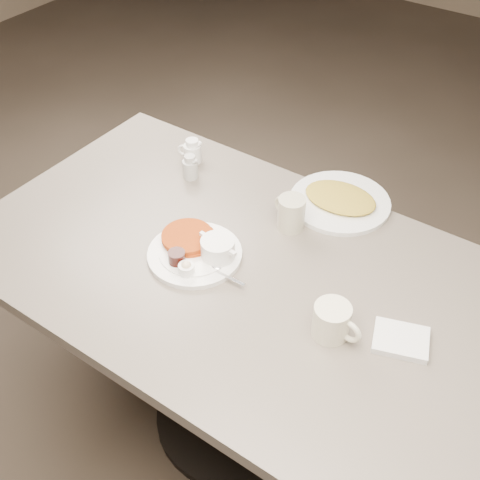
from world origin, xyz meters
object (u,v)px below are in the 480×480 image
Objects in this scene: diner_table at (236,305)px; creamer_left at (192,151)px; coffee_mug_far at (291,213)px; creamer_right at (190,167)px; hash_plate at (340,201)px; main_plate at (198,250)px; coffee_mug_near at (333,321)px.

creamer_left is (-0.40, 0.32, 0.21)m from diner_table.
coffee_mug_far is (0.04, 0.22, 0.22)m from diner_table.
hash_plate is at bearing 18.07° from creamer_right.
creamer_right is at bearing -55.87° from creamer_left.
hash_plate is at bearing 68.31° from coffee_mug_far.
creamer_left is at bearing 130.13° from main_plate.
creamer_left is 0.27× the size of hash_plate.
creamer_right is at bearing 155.36° from coffee_mug_near.
creamer_left is at bearing 167.01° from coffee_mug_far.
coffee_mug_near is at bearing -27.91° from creamer_left.
main_plate is 2.73× the size of coffee_mug_far.
creamer_right is (-0.24, 0.28, 0.01)m from main_plate.
coffee_mug_far reaches higher than creamer_left.
main_plate is at bearing -116.41° from hash_plate.
main_plate is 0.46m from creamer_left.
creamer_right is (-0.68, 0.31, -0.01)m from coffee_mug_near.
main_plate is 0.29m from coffee_mug_far.
coffee_mug_near reaches higher than main_plate.
main_plate is 0.37m from creamer_right.
diner_table is 0.31m from coffee_mug_far.
creamer_right reaches higher than main_plate.
diner_table is 11.44× the size of coffee_mug_near.
coffee_mug_far is 0.38× the size of hash_plate.
creamer_left is (-0.73, 0.38, -0.01)m from coffee_mug_near.
coffee_mug_far reaches higher than creamer_right.
coffee_mug_near is at bearing -44.45° from coffee_mug_far.
diner_table is 0.55m from creamer_left.
creamer_right reaches higher than hash_plate.
main_plate is at bearing -161.51° from diner_table.
coffee_mug_near is 1.09× the size of coffee_mug_far.
coffee_mug_far is (-0.29, 0.28, 0.00)m from coffee_mug_near.
creamer_right is at bearing 131.60° from main_plate.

